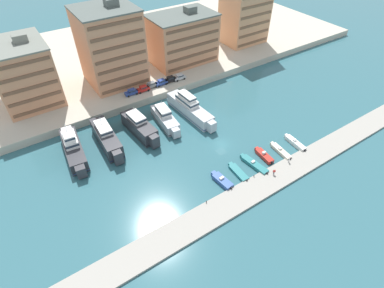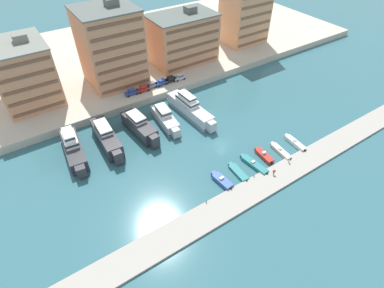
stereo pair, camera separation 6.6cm
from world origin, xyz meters
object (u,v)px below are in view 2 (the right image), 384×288
(car_red_left, at_px, (143,88))
(car_blue_center_left, at_px, (161,82))
(pedestrian_mid_deck, at_px, (274,172))
(yacht_charcoal_far_left, at_px, (73,148))
(motorboat_white_center_right, at_px, (295,143))
(motorboat_cream_center, at_px, (281,151))
(pedestrian_near_edge, at_px, (289,159))
(motorboat_blue_far_left, at_px, (222,181))
(motorboat_teal_left, at_px, (238,172))
(motorboat_teal_mid_left, at_px, (254,164))
(motorboat_red_center_left, at_px, (264,156))
(yacht_silver_center_left, at_px, (165,118))
(car_grey_mid_left, at_px, (151,85))
(car_silver_center_right, at_px, (180,77))
(yacht_charcoal_left, at_px, (107,138))
(car_blue_far_left, at_px, (132,92))
(yacht_charcoal_mid_left, at_px, (140,127))
(yacht_silver_center, at_px, (190,108))
(car_black_center, at_px, (170,79))

(car_red_left, bearing_deg, car_blue_center_left, 2.72)
(pedestrian_mid_deck, bearing_deg, yacht_charcoal_far_left, 138.26)
(motorboat_white_center_right, xyz_separation_m, pedestrian_mid_deck, (-12.51, -4.82, 0.88))
(motorboat_cream_center, bearing_deg, motorboat_white_center_right, 1.11)
(pedestrian_near_edge, height_order, pedestrian_mid_deck, pedestrian_near_edge)
(car_red_left, relative_size, pedestrian_near_edge, 2.57)
(motorboat_blue_far_left, height_order, car_red_left, car_red_left)
(motorboat_teal_left, bearing_deg, motorboat_white_center_right, -0.84)
(motorboat_teal_mid_left, relative_size, motorboat_red_center_left, 1.34)
(yacht_silver_center_left, bearing_deg, yacht_charcoal_far_left, 176.73)
(motorboat_cream_center, bearing_deg, car_grey_mid_left, 108.73)
(yacht_charcoal_far_left, distance_m, car_silver_center_right, 41.71)
(yacht_charcoal_left, bearing_deg, car_red_left, 39.92)
(car_grey_mid_left, bearing_deg, motorboat_teal_mid_left, -82.47)
(yacht_charcoal_left, height_order, car_silver_center_right, yacht_charcoal_left)
(car_blue_far_left, bearing_deg, pedestrian_near_edge, -66.39)
(motorboat_white_center_right, distance_m, car_grey_mid_left, 46.60)
(yacht_charcoal_far_left, height_order, motorboat_red_center_left, yacht_charcoal_far_left)
(yacht_charcoal_far_left, relative_size, pedestrian_mid_deck, 11.35)
(yacht_charcoal_mid_left, relative_size, car_red_left, 3.86)
(yacht_silver_center_left, distance_m, car_silver_center_right, 20.94)
(car_blue_far_left, relative_size, car_blue_center_left, 1.00)
(motorboat_teal_mid_left, height_order, motorboat_white_center_right, motorboat_white_center_right)
(yacht_silver_center_left, relative_size, motorboat_red_center_left, 2.36)
(yacht_silver_center_left, relative_size, yacht_silver_center, 0.72)
(car_silver_center_right, bearing_deg, motorboat_red_center_left, -90.61)
(yacht_charcoal_far_left, distance_m, car_red_left, 29.63)
(motorboat_white_center_right, distance_m, pedestrian_mid_deck, 13.44)
(yacht_silver_center, height_order, car_silver_center_right, yacht_silver_center)
(yacht_charcoal_mid_left, relative_size, motorboat_red_center_left, 2.53)
(yacht_charcoal_far_left, height_order, motorboat_teal_mid_left, yacht_charcoal_far_left)
(yacht_charcoal_mid_left, bearing_deg, motorboat_teal_mid_left, -56.29)
(car_blue_center_left, bearing_deg, yacht_charcoal_far_left, -156.47)
(car_blue_far_left, bearing_deg, car_blue_center_left, 0.60)
(car_black_center, xyz_separation_m, pedestrian_near_edge, (6.28, -45.83, -1.83))
(motorboat_red_center_left, bearing_deg, yacht_charcoal_left, 140.03)
(yacht_charcoal_far_left, distance_m, motorboat_blue_far_left, 37.26)
(motorboat_red_center_left, bearing_deg, pedestrian_near_edge, -55.36)
(motorboat_blue_far_left, distance_m, car_red_left, 41.47)
(yacht_silver_center, relative_size, car_silver_center_right, 5.02)
(motorboat_teal_left, relative_size, motorboat_cream_center, 0.94)
(yacht_silver_center, xyz_separation_m, pedestrian_near_edge, (9.02, -29.93, -0.86))
(yacht_silver_center_left, relative_size, car_black_center, 3.57)
(yacht_silver_center, distance_m, pedestrian_mid_deck, 30.99)
(yacht_charcoal_mid_left, distance_m, motorboat_teal_mid_left, 31.42)
(yacht_charcoal_mid_left, distance_m, pedestrian_mid_deck, 36.38)
(motorboat_teal_mid_left, distance_m, motorboat_white_center_right, 14.09)
(yacht_silver_center, relative_size, pedestrian_near_edge, 12.95)
(car_silver_center_right, bearing_deg, car_blue_center_left, 176.95)
(pedestrian_mid_deck, bearing_deg, car_blue_far_left, 106.78)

